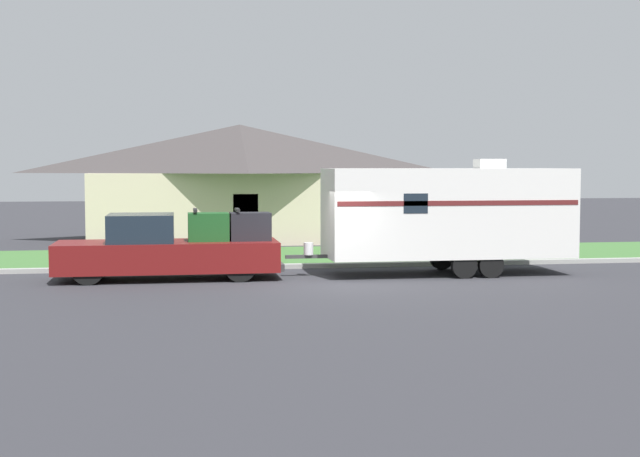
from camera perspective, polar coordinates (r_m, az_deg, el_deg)
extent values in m
plane|color=#2D2D33|center=(24.43, 0.53, -3.54)|extent=(120.00, 120.00, 0.00)
cube|color=#999993|center=(28.10, -0.75, -2.41)|extent=(80.00, 0.30, 0.14)
cube|color=#3D6B33|center=(31.70, -1.70, -1.77)|extent=(80.00, 7.00, 0.03)
cube|color=beige|center=(38.91, -5.14, 1.42)|extent=(12.48, 6.47, 2.93)
pyramid|color=#3D3838|center=(38.88, -5.16, 5.11)|extent=(13.48, 6.98, 2.08)
cube|color=#4C3828|center=(35.74, -4.78, 0.53)|extent=(1.00, 0.06, 2.10)
cylinder|color=black|center=(24.90, -14.63, -2.49)|extent=(0.89, 0.28, 0.89)
cylinder|color=black|center=(26.61, -14.27, -2.07)|extent=(0.89, 0.28, 0.89)
cylinder|color=black|center=(24.83, -5.14, -2.39)|extent=(0.89, 0.28, 0.89)
cylinder|color=black|center=(26.55, -5.40, -1.98)|extent=(0.89, 0.28, 0.89)
cube|color=maroon|center=(25.67, -12.77, -1.78)|extent=(3.51, 2.09, 0.84)
cube|color=#19232D|center=(25.57, -11.38, 0.03)|extent=(1.83, 1.92, 0.78)
cube|color=maroon|center=(25.65, -5.81, -1.71)|extent=(2.72, 2.09, 0.84)
cube|color=#333333|center=(25.80, -2.65, -2.32)|extent=(0.12, 1.88, 0.20)
cube|color=#194C1E|center=(25.56, -7.16, 0.10)|extent=(1.15, 0.88, 0.80)
cube|color=black|center=(25.52, -7.99, 1.17)|extent=(0.10, 0.97, 0.08)
cube|color=black|center=(25.63, -4.48, 0.13)|extent=(1.15, 0.88, 0.80)
cube|color=black|center=(25.57, -5.31, 1.19)|extent=(0.10, 0.97, 0.08)
cylinder|color=black|center=(25.84, 9.20, -2.36)|extent=(0.73, 0.22, 0.73)
cylinder|color=black|center=(27.94, 7.78, -1.87)|extent=(0.73, 0.22, 0.73)
cylinder|color=black|center=(26.10, 10.88, -2.32)|extent=(0.73, 0.22, 0.73)
cylinder|color=black|center=(28.18, 9.34, -1.84)|extent=(0.73, 0.22, 0.73)
cube|color=silver|center=(26.72, 8.13, 1.03)|extent=(7.23, 2.50, 2.61)
cube|color=#5B1E1E|center=(25.51, 8.97, 1.62)|extent=(7.08, 0.01, 0.14)
cube|color=#383838|center=(25.88, -0.88, -1.81)|extent=(1.23, 0.12, 0.10)
cylinder|color=silver|center=(25.87, -0.74, -1.30)|extent=(0.28, 0.28, 0.36)
cube|color=silver|center=(27.09, 10.80, 4.10)|extent=(0.80, 0.68, 0.28)
cube|color=#19232D|center=(25.14, 6.15, 1.61)|extent=(0.70, 0.01, 0.56)
cylinder|color=brown|center=(30.16, 7.84, -1.15)|extent=(0.09, 0.09, 1.03)
cube|color=silver|center=(30.11, 7.86, 0.03)|extent=(0.48, 0.20, 0.22)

